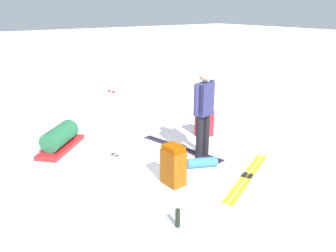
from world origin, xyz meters
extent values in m
plane|color=white|center=(0.00, 0.00, 0.00)|extent=(80.00, 80.00, 0.00)
cylinder|color=black|center=(-0.24, -0.56, 0.42)|extent=(0.14, 0.14, 0.85)
cylinder|color=black|center=(-0.20, -0.76, 0.42)|extent=(0.14, 0.14, 0.85)
cube|color=navy|center=(-0.22, -0.66, 1.15)|extent=(0.29, 0.38, 0.60)
cylinder|color=navy|center=(-0.27, -0.43, 1.18)|extent=(0.09, 0.09, 0.58)
cylinder|color=navy|center=(-0.16, -0.90, 1.18)|extent=(0.09, 0.09, 0.58)
sphere|color=tan|center=(-0.22, -0.66, 1.59)|extent=(0.22, 0.22, 0.22)
cube|color=gold|center=(-1.27, -0.70, 0.01)|extent=(0.88, 1.82, 0.02)
cube|color=black|center=(-1.27, -0.70, 0.04)|extent=(0.12, 0.15, 0.03)
cube|color=gold|center=(-1.36, -0.75, 0.01)|extent=(0.88, 1.82, 0.02)
cube|color=black|center=(-1.36, -0.75, 0.04)|extent=(0.12, 0.15, 0.03)
cube|color=black|center=(0.33, -0.61, 0.01)|extent=(1.94, 0.53, 0.02)
cube|color=black|center=(0.33, -0.61, 0.04)|extent=(0.15, 0.09, 0.03)
cube|color=black|center=(0.30, -0.51, 0.01)|extent=(1.94, 0.53, 0.02)
cube|color=black|center=(0.30, -0.51, 0.04)|extent=(0.15, 0.09, 0.03)
cube|color=#8E450C|center=(-0.75, 0.44, 0.30)|extent=(0.38, 0.28, 0.60)
cube|color=#933B00|center=(-0.75, 0.44, 0.64)|extent=(0.34, 0.25, 0.08)
cube|color=maroon|center=(0.58, -1.42, 0.30)|extent=(0.27, 0.38, 0.60)
cube|color=maroon|center=(0.58, -1.42, 0.64)|extent=(0.25, 0.34, 0.08)
cylinder|color=#B3BBB6|center=(0.66, 0.73, 0.64)|extent=(0.02, 0.02, 1.28)
sphere|color=#A51919|center=(0.66, 0.73, 1.31)|extent=(0.05, 0.05, 0.05)
cylinder|color=black|center=(0.66, 0.73, 0.06)|extent=(0.07, 0.07, 0.01)
cylinder|color=#B3BBB6|center=(0.77, 0.76, 0.64)|extent=(0.02, 0.02, 1.28)
sphere|color=#A51919|center=(0.77, 0.76, 1.31)|extent=(0.05, 0.05, 0.05)
cylinder|color=black|center=(0.77, 0.76, 0.06)|extent=(0.07, 0.07, 0.01)
cube|color=red|center=(1.74, 1.45, 0.04)|extent=(1.19, 1.23, 0.09)
cylinder|color=#225F3C|center=(1.74, 1.45, 0.29)|extent=(0.90, 0.92, 0.40)
cylinder|color=teal|center=(-0.57, -0.35, 0.09)|extent=(0.39, 0.57, 0.18)
cylinder|color=black|center=(-1.70, 1.06, 0.13)|extent=(0.07, 0.07, 0.26)
camera|label=1|loc=(-4.62, 3.33, 2.74)|focal=35.52mm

